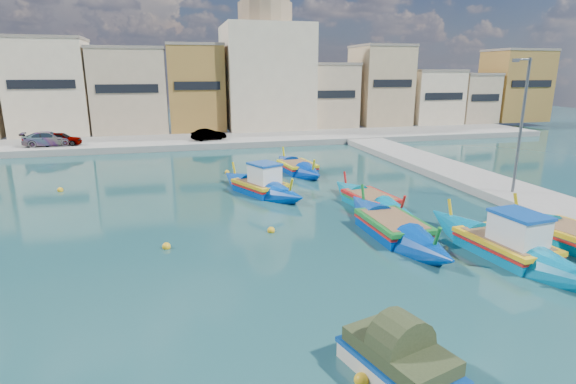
{
  "coord_description": "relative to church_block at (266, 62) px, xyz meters",
  "views": [
    {
      "loc": [
        -1.46,
        -15.14,
        7.26
      ],
      "look_at": [
        4.0,
        6.0,
        1.4
      ],
      "focal_mm": 28.0,
      "sensor_mm": 36.0,
      "label": 1
    }
  ],
  "objects": [
    {
      "name": "luzzu_blue_cabin",
      "position": [
        -6.38,
        -28.71,
        -8.05
      ],
      "size": [
        5.33,
        8.48,
        2.97
      ],
      "color": "#003EAC",
      "rests_on": "ground"
    },
    {
      "name": "luzzu_cyan_mid",
      "position": [
        -0.98,
        -33.01,
        -8.16
      ],
      "size": [
        3.02,
        8.29,
        2.4
      ],
      "color": "#007CA3",
      "rests_on": "ground"
    },
    {
      "name": "luzzu_green",
      "position": [
        -2.55,
        -23.46,
        -8.14
      ],
      "size": [
        3.04,
        8.16,
        2.51
      ],
      "color": "#0031A2",
      "rests_on": "ground"
    },
    {
      "name": "quay_street_lamp",
      "position": [
        7.44,
        -34.0,
        -4.07
      ],
      "size": [
        1.18,
        0.16,
        8.0
      ],
      "color": "#595B60",
      "rests_on": "ground"
    },
    {
      "name": "mooring_buoys",
      "position": [
        -8.53,
        -34.01,
        -8.33
      ],
      "size": [
        20.64,
        24.29,
        0.36
      ],
      "color": "yellow",
      "rests_on": "ground"
    },
    {
      "name": "luzzu_turquoise_cabin",
      "position": [
        1.38,
        -40.87,
        -8.04
      ],
      "size": [
        3.07,
        9.6,
        3.03
      ],
      "color": "#0075A3",
      "rests_on": "ground"
    },
    {
      "name": "tender_near",
      "position": [
        -6.49,
        -46.66,
        -7.95
      ],
      "size": [
        2.39,
        3.34,
        1.49
      ],
      "color": "beige",
      "rests_on": "ground"
    },
    {
      "name": "parked_cars",
      "position": [
        -19.26,
        -9.5,
        -7.18
      ],
      "size": [
        18.77,
        2.18,
        1.32
      ],
      "color": "#4C1919",
      "rests_on": "north_quay"
    },
    {
      "name": "luzzu_blue_south",
      "position": [
        -1.89,
        -37.48,
        -8.12
      ],
      "size": [
        2.32,
        9.5,
        2.73
      ],
      "color": "#003AA4",
      "rests_on": "ground"
    },
    {
      "name": "north_townhouses",
      "position": [
        -3.32,
        -0.64,
        -3.41
      ],
      "size": [
        83.2,
        7.87,
        10.19
      ],
      "color": "tan",
      "rests_on": "ground"
    },
    {
      "name": "ground",
      "position": [
        -10.0,
        -40.0,
        -8.41
      ],
      "size": [
        160.0,
        160.0,
        0.0
      ],
      "primitive_type": "plane",
      "color": "#143D3C",
      "rests_on": "ground"
    },
    {
      "name": "north_quay",
      "position": [
        -10.0,
        -8.0,
        -8.11
      ],
      "size": [
        80.0,
        8.0,
        0.6
      ],
      "primitive_type": "cube",
      "color": "gray",
      "rests_on": "ground"
    },
    {
      "name": "church_block",
      "position": [
        0.0,
        0.0,
        0.0
      ],
      "size": [
        10.0,
        10.0,
        19.1
      ],
      "color": "beige",
      "rests_on": "ground"
    }
  ]
}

